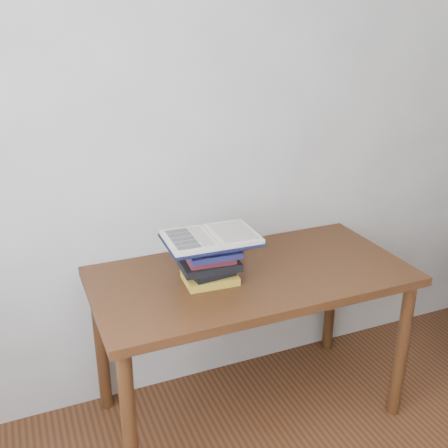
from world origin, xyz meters
name	(u,v)px	position (x,y,z in m)	size (l,w,h in m)	color
desk	(251,291)	(0.05, 1.38, 0.68)	(1.45, 0.72, 0.78)	#4B2112
book_stack	(210,262)	(-0.15, 1.38, 0.87)	(0.26, 0.20, 0.19)	#A48925
open_book	(211,238)	(-0.14, 1.38, 0.98)	(0.41, 0.29, 0.03)	black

